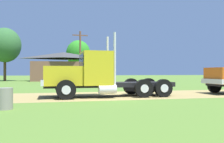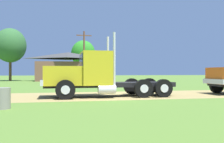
{
  "view_description": "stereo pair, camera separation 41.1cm",
  "coord_description": "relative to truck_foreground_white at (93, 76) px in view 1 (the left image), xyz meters",
  "views": [
    {
      "loc": [
        -4.08,
        -15.59,
        1.49
      ],
      "look_at": [
        -0.59,
        -0.63,
        1.53
      ],
      "focal_mm": 39.98,
      "sensor_mm": 36.0,
      "label": 1
    },
    {
      "loc": [
        -3.68,
        -15.68,
        1.49
      ],
      "look_at": [
        -0.59,
        -0.63,
        1.53
      ],
      "focal_mm": 39.98,
      "sensor_mm": 36.0,
      "label": 2
    }
  ],
  "objects": [
    {
      "name": "ground_plane",
      "position": [
        1.79,
        0.73,
        -1.27
      ],
      "size": [
        200.0,
        200.0,
        0.0
      ],
      "primitive_type": "plane",
      "color": "#50732A"
    },
    {
      "name": "utility_pole_far",
      "position": [
        1.39,
        20.92,
        2.66
      ],
      "size": [
        2.2,
        0.29,
        7.38
      ],
      "color": "brown",
      "rests_on": "ground_plane"
    },
    {
      "name": "tree_mid",
      "position": [
        -10.29,
        29.85,
        4.74
      ],
      "size": [
        5.26,
        5.26,
        8.92
      ],
      "color": "#513823",
      "rests_on": "ground_plane"
    },
    {
      "name": "dirt_track",
      "position": [
        1.79,
        0.73,
        -1.27
      ],
      "size": [
        120.0,
        5.8,
        0.01
      ],
      "primitive_type": "cube",
      "color": "#97824B",
      "rests_on": "ground_plane"
    },
    {
      "name": "truck_foreground_white",
      "position": [
        0.0,
        0.0,
        0.0
      ],
      "size": [
        8.08,
        2.76,
        3.8
      ],
      "color": "black",
      "rests_on": "ground_plane"
    },
    {
      "name": "tree_right",
      "position": [
        3.12,
        42.0,
        4.44
      ],
      "size": [
        5.46,
        5.46,
        8.73
      ],
      "color": "#513823",
      "rests_on": "ground_plane"
    },
    {
      "name": "shed_building",
      "position": [
        -0.65,
        28.84,
        1.11
      ],
      "size": [
        11.13,
        6.99,
        4.94
      ],
      "color": "brown",
      "rests_on": "ground_plane"
    },
    {
      "name": "steel_barrel",
      "position": [
        -4.19,
        -4.17,
        -0.84
      ],
      "size": [
        0.6,
        0.6,
        0.86
      ],
      "primitive_type": "cylinder",
      "color": "gray",
      "rests_on": "ground_plane"
    }
  ]
}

